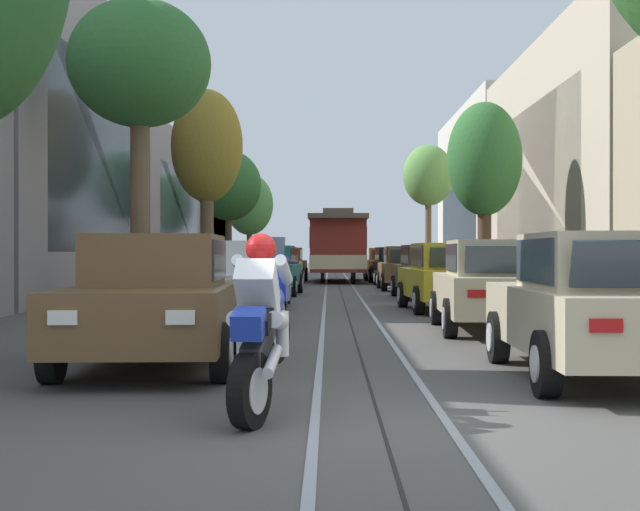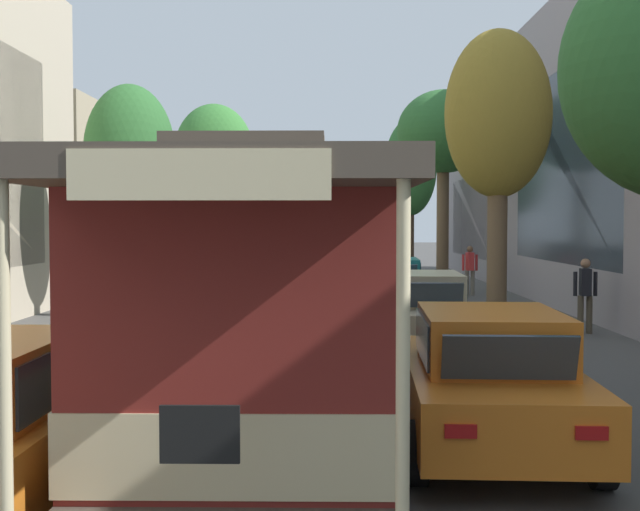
# 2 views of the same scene
# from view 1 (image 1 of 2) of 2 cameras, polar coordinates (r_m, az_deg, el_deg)

# --- Properties ---
(ground_plane) EXTENTS (160.00, 160.00, 0.00)m
(ground_plane) POSITION_cam_1_polar(r_m,az_deg,el_deg) (30.76, 1.34, -2.34)
(ground_plane) COLOR #4C4947
(trolley_track_rails) EXTENTS (1.14, 67.13, 0.01)m
(trolley_track_rails) POSITION_cam_1_polar(r_m,az_deg,el_deg) (34.67, 1.25, -2.05)
(trolley_track_rails) COLOR gray
(trolley_track_rails) RESTS_ON ground
(building_facade_left) EXTENTS (5.44, 58.83, 9.21)m
(building_facade_left) POSITION_cam_1_polar(r_m,az_deg,el_deg) (37.83, -13.80, 3.89)
(building_facade_left) COLOR gray
(building_facade_left) RESTS_ON ground
(building_facade_right) EXTENTS (5.09, 58.83, 9.88)m
(building_facade_right) POSITION_cam_1_polar(r_m,az_deg,el_deg) (37.19, 16.40, 4.87)
(building_facade_right) COLOR tan
(building_facade_right) RESTS_ON ground
(parked_car_brown_near_left) EXTENTS (2.13, 4.42, 1.58)m
(parked_car_brown_near_left) POSITION_cam_1_polar(r_m,az_deg,el_deg) (10.98, -10.32, -2.78)
(parked_car_brown_near_left) COLOR brown
(parked_car_brown_near_left) RESTS_ON ground
(parked_car_white_second_left) EXTENTS (2.07, 4.39, 1.58)m
(parked_car_white_second_left) POSITION_cam_1_polar(r_m,az_deg,el_deg) (17.23, -5.92, -1.69)
(parked_car_white_second_left) COLOR silver
(parked_car_white_second_left) RESTS_ON ground
(parked_car_beige_mid_left) EXTENTS (2.03, 4.37, 1.58)m
(parked_car_beige_mid_left) POSITION_cam_1_polar(r_m,az_deg,el_deg) (22.71, -4.47, -1.23)
(parked_car_beige_mid_left) COLOR #C1B28E
(parked_car_beige_mid_left) RESTS_ON ground
(parked_car_teal_fourth_left) EXTENTS (2.13, 4.42, 1.58)m
(parked_car_teal_fourth_left) POSITION_cam_1_polar(r_m,az_deg,el_deg) (29.08, -3.22, -0.91)
(parked_car_teal_fourth_left) COLOR #196B70
(parked_car_teal_fourth_left) RESTS_ON ground
(parked_car_beige_fifth_left) EXTENTS (2.11, 4.41, 1.58)m
(parked_car_beige_fifth_left) POSITION_cam_1_polar(r_m,az_deg,el_deg) (35.19, -2.80, -0.72)
(parked_car_beige_fifth_left) COLOR #C1B28E
(parked_car_beige_fifth_left) RESTS_ON ground
(parked_car_orange_sixth_left) EXTENTS (2.13, 4.42, 1.58)m
(parked_car_orange_sixth_left) POSITION_cam_1_polar(r_m,az_deg,el_deg) (41.90, -2.25, -0.57)
(parked_car_orange_sixth_left) COLOR orange
(parked_car_orange_sixth_left) RESTS_ON ground
(parked_car_beige_near_right) EXTENTS (2.05, 4.38, 1.58)m
(parked_car_beige_near_right) POSITION_cam_1_polar(r_m,az_deg,el_deg) (10.23, 17.35, -3.01)
(parked_car_beige_near_right) COLOR #C1B28E
(parked_car_beige_near_right) RESTS_ON ground
(parked_car_beige_second_right) EXTENTS (2.11, 4.41, 1.58)m
(parked_car_beige_second_right) POSITION_cam_1_polar(r_m,az_deg,el_deg) (15.89, 10.94, -1.86)
(parked_car_beige_second_right) COLOR #C1B28E
(parked_car_beige_second_right) RESTS_ON ground
(parked_car_yellow_mid_right) EXTENTS (2.15, 4.42, 1.58)m
(parked_car_yellow_mid_right) POSITION_cam_1_polar(r_m,az_deg,el_deg) (21.22, 8.09, -1.34)
(parked_car_yellow_mid_right) COLOR gold
(parked_car_yellow_mid_right) RESTS_ON ground
(parked_car_brown_fourth_right) EXTENTS (2.11, 4.41, 1.58)m
(parked_car_brown_fourth_right) POSITION_cam_1_polar(r_m,az_deg,el_deg) (26.87, 6.93, -1.01)
(parked_car_brown_fourth_right) COLOR brown
(parked_car_brown_fourth_right) RESTS_ON ground
(parked_car_brown_fifth_right) EXTENTS (2.01, 4.37, 1.58)m
(parked_car_brown_fifth_right) POSITION_cam_1_polar(r_m,az_deg,el_deg) (32.97, 5.45, -0.78)
(parked_car_brown_fifth_right) COLOR brown
(parked_car_brown_fifth_right) RESTS_ON ground
(parked_car_black_sixth_right) EXTENTS (2.13, 4.42, 1.58)m
(parked_car_black_sixth_right) POSITION_cam_1_polar(r_m,az_deg,el_deg) (38.77, 4.71, -0.63)
(parked_car_black_sixth_right) COLOR black
(parked_car_black_sixth_right) RESTS_ON ground
(parked_car_orange_far_right) EXTENTS (2.04, 4.38, 1.58)m
(parked_car_orange_far_right) POSITION_cam_1_polar(r_m,az_deg,el_deg) (44.43, 4.08, -0.52)
(parked_car_orange_far_right) COLOR orange
(parked_car_orange_far_right) RESTS_ON ground
(street_tree_kerb_left_second) EXTENTS (3.33, 3.52, 7.30)m
(street_tree_kerb_left_second) POSITION_cam_1_polar(r_m,az_deg,el_deg) (21.97, -11.32, 11.60)
(street_tree_kerb_left_second) COLOR brown
(street_tree_kerb_left_second) RESTS_ON ground
(street_tree_kerb_left_mid) EXTENTS (2.51, 2.04, 7.07)m
(street_tree_kerb_left_mid) POSITION_cam_1_polar(r_m,az_deg,el_deg) (31.97, -7.16, 6.66)
(street_tree_kerb_left_mid) COLOR brown
(street_tree_kerb_left_mid) RESTS_ON ground
(street_tree_kerb_left_fourth) EXTENTS (2.99, 2.47, 6.01)m
(street_tree_kerb_left_fourth) POSITION_cam_1_polar(r_m,az_deg,el_deg) (41.29, -5.80, 4.38)
(street_tree_kerb_left_fourth) COLOR brown
(street_tree_kerb_left_fourth) RESTS_ON ground
(street_tree_kerb_left_far) EXTENTS (2.74, 2.46, 5.87)m
(street_tree_kerb_left_far) POSITION_cam_1_polar(r_m,az_deg,el_deg) (52.00, -4.48, 3.20)
(street_tree_kerb_left_far) COLOR brown
(street_tree_kerb_left_far) RESTS_ON ground
(street_tree_kerb_right_second) EXTENTS (2.40, 2.36, 6.20)m
(street_tree_kerb_right_second) POSITION_cam_1_polar(r_m,az_deg,el_deg) (29.61, 10.35, 5.87)
(street_tree_kerb_right_second) COLOR #4C3826
(street_tree_kerb_right_second) RESTS_ON ground
(street_tree_kerb_right_mid) EXTENTS (2.55, 2.26, 6.73)m
(street_tree_kerb_right_mid) POSITION_cam_1_polar(r_m,az_deg,el_deg) (45.42, 6.86, 4.97)
(street_tree_kerb_right_mid) COLOR brown
(street_tree_kerb_right_mid) RESTS_ON ground
(cable_car_trolley) EXTENTS (2.61, 9.14, 3.28)m
(cable_car_trolley) POSITION_cam_1_polar(r_m,az_deg,el_deg) (41.73, 1.14, 0.61)
(cable_car_trolley) COLOR maroon
(cable_car_trolley) RESTS_ON ground
(motorcycle_with_rider) EXTENTS (0.56, 1.95, 1.53)m
(motorcycle_with_rider) POSITION_cam_1_polar(r_m,az_deg,el_deg) (7.61, -3.71, -4.11)
(motorcycle_with_rider) COLOR black
(motorcycle_with_rider) RESTS_ON ground
(pedestrian_on_left_pavement) EXTENTS (0.55, 0.38, 1.72)m
(pedestrian_on_left_pavement) POSITION_cam_1_polar(r_m,az_deg,el_deg) (32.77, -10.24, -0.49)
(pedestrian_on_left_pavement) COLOR #4C4233
(pedestrian_on_left_pavement) RESTS_ON ground
(pedestrian_on_right_pavement) EXTENTS (0.55, 0.38, 1.72)m
(pedestrian_on_right_pavement) POSITION_cam_1_polar(r_m,az_deg,el_deg) (23.07, -12.43, -0.78)
(pedestrian_on_right_pavement) COLOR slate
(pedestrian_on_right_pavement) RESTS_ON ground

